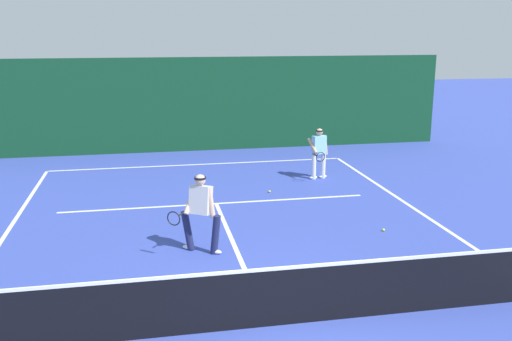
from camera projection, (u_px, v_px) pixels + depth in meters
name	position (u px, v px, depth m)	size (l,w,h in m)	color
ground_plane	(269.00, 326.00, 8.75)	(80.00, 80.00, 0.00)	#3649A9
court_line_baseline_far	(199.00, 164.00, 19.18)	(9.77, 0.10, 0.01)	white
court_line_service	(216.00, 204.00, 14.88)	(7.96, 0.10, 0.01)	white
court_line_centre	(236.00, 249.00, 11.79)	(0.10, 6.40, 0.01)	white
tennis_net	(269.00, 296.00, 8.63)	(10.71, 0.09, 1.10)	#1E4723
player_near	(200.00, 210.00, 11.46)	(1.10, 0.78, 1.64)	#1E234C
player_far	(319.00, 151.00, 17.17)	(0.63, 0.90, 1.55)	silver
tennis_ball	(270.00, 191.00, 15.88)	(0.07, 0.07, 0.07)	#D1E033
tennis_ball_extra	(383.00, 230.00, 12.84)	(0.07, 0.07, 0.07)	#D1E033
back_fence_windscreen	(192.00, 105.00, 20.97)	(19.22, 0.12, 3.45)	#104023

